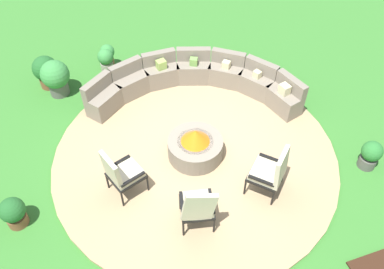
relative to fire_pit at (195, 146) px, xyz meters
The scene contains 13 objects.
ground_plane 0.32m from the fire_pit, ahead, with size 24.00×24.00×0.00m, color #387A2D.
patio_circle 0.29m from the fire_pit, ahead, with size 5.66×5.66×0.06m, color tan.
fire_pit is the anchor object (origin of this frame).
curved_stone_bench 1.92m from the fire_pit, 71.58° to the left, with size 4.50×2.38×0.80m.
lounge_chair_front_left 1.61m from the fire_pit, 164.69° to the right, with size 0.75×0.71×1.07m.
lounge_chair_front_right 1.62m from the fire_pit, 107.68° to the right, with size 0.68×0.68×1.13m.
lounge_chair_back_left 1.61m from the fire_pit, 50.81° to the right, with size 0.83×0.85×1.06m.
potted_plant_0 4.11m from the fire_pit, 128.41° to the left, with size 0.58×0.58×0.80m.
potted_plant_1 3.71m from the fire_pit, 129.51° to the left, with size 0.65×0.65×0.88m.
potted_plant_2 3.38m from the fire_pit, 22.50° to the right, with size 0.40×0.40×0.63m.
potted_plant_3 3.63m from the fire_pit, 107.15° to the left, with size 0.35×0.35×0.64m.
potted_plant_4 3.46m from the fire_pit, 109.41° to the left, with size 0.38×0.38×0.66m.
potted_plant_5 3.46m from the fire_pit, behind, with size 0.44×0.44×0.62m.
Camera 1 is at (-1.76, -5.00, 6.28)m, focal length 38.11 mm.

